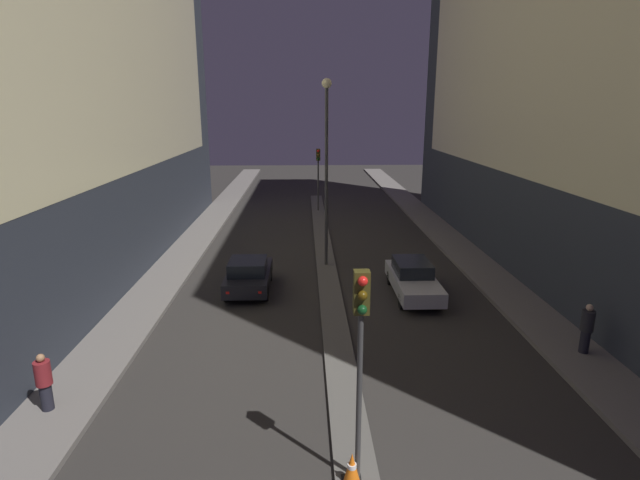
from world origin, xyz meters
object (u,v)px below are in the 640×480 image
(street_lamp, at_px, (327,149))
(traffic_cone_far, at_px, (352,468))
(traffic_light_mid, at_px, (318,166))
(car_right_lane, at_px, (413,279))
(pedestrian_on_right_sidewalk, at_px, (587,328))
(car_left_lane, at_px, (249,275))
(pedestrian_on_left_sidewalk, at_px, (44,381))
(traffic_light_near, at_px, (361,332))

(street_lamp, distance_m, traffic_cone_far, 16.61)
(street_lamp, bearing_deg, traffic_light_mid, 90.00)
(car_right_lane, distance_m, pedestrian_on_right_sidewalk, 7.37)
(street_lamp, bearing_deg, car_left_lane, -136.41)
(car_left_lane, height_order, pedestrian_on_right_sidewalk, pedestrian_on_right_sidewalk)
(traffic_cone_far, height_order, car_right_lane, car_right_lane)
(car_right_lane, relative_size, pedestrian_on_right_sidewalk, 2.76)
(car_left_lane, distance_m, pedestrian_on_left_sidewalk, 10.27)
(street_lamp, bearing_deg, pedestrian_on_left_sidewalk, -122.46)
(street_lamp, relative_size, pedestrian_on_left_sidewalk, 5.67)
(car_right_lane, relative_size, pedestrian_on_left_sidewalk, 2.88)
(traffic_light_mid, bearing_deg, car_right_lane, -78.68)
(street_lamp, xyz_separation_m, car_left_lane, (-3.65, -3.47, -5.30))
(car_right_lane, bearing_deg, pedestrian_on_left_sidewalk, -143.95)
(traffic_light_near, bearing_deg, traffic_light_mid, 90.00)
(pedestrian_on_right_sidewalk, bearing_deg, traffic_light_near, -145.90)
(pedestrian_on_right_sidewalk, bearing_deg, street_lamp, 129.08)
(traffic_light_near, relative_size, traffic_light_mid, 1.00)
(street_lamp, relative_size, car_left_lane, 2.28)
(traffic_light_near, distance_m, pedestrian_on_right_sidewalk, 10.16)
(car_right_lane, bearing_deg, traffic_cone_far, -108.28)
(street_lamp, xyz_separation_m, car_right_lane, (3.65, -4.18, -5.31))
(traffic_light_near, xyz_separation_m, pedestrian_on_left_sidewalk, (-8.09, 2.80, -2.63))
(traffic_light_near, bearing_deg, street_lamp, 90.00)
(traffic_cone_far, distance_m, pedestrian_on_left_sidewalk, 8.49)
(pedestrian_on_left_sidewalk, bearing_deg, traffic_light_mid, 73.17)
(traffic_light_mid, relative_size, car_left_lane, 1.19)
(traffic_light_mid, distance_m, car_right_lane, 18.80)
(street_lamp, relative_size, traffic_cone_far, 12.76)
(traffic_light_near, bearing_deg, pedestrian_on_left_sidewalk, 160.95)
(traffic_light_mid, distance_m, pedestrian_on_left_sidewalk, 28.08)
(street_lamp, bearing_deg, car_right_lane, -48.90)
(traffic_light_mid, bearing_deg, traffic_cone_far, -90.27)
(pedestrian_on_left_sidewalk, bearing_deg, car_right_lane, 36.05)
(street_lamp, xyz_separation_m, traffic_cone_far, (-0.14, -15.64, -5.59))
(traffic_light_near, height_order, street_lamp, street_lamp)
(traffic_cone_far, relative_size, car_right_lane, 0.15)
(traffic_cone_far, xyz_separation_m, pedestrian_on_left_sidewalk, (-7.96, 2.92, 0.54))
(traffic_light_mid, relative_size, car_right_lane, 1.02)
(pedestrian_on_right_sidewalk, bearing_deg, traffic_cone_far, -145.78)
(traffic_light_near, height_order, car_right_lane, traffic_light_near)
(pedestrian_on_left_sidewalk, relative_size, pedestrian_on_right_sidewalk, 0.96)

